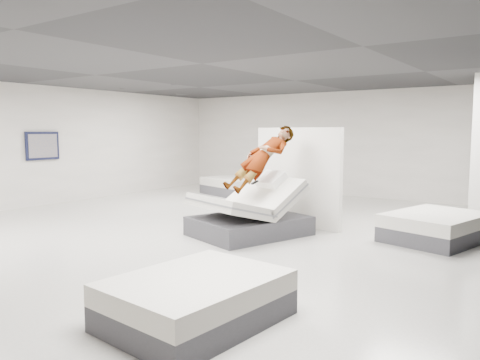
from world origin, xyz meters
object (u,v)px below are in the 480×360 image
Objects in this scene: remote at (255,182)px; flat_bed_right_near at (196,300)px; wall_poster at (43,146)px; divider_panel at (297,177)px; flat_bed_right_far at (436,227)px; person at (262,169)px; hero_bed at (249,215)px; flat_bed_left_far at (235,186)px.

remote is 4.06m from flat_bed_right_near.
divider_panel is at bearing 13.47° from wall_poster.
remote is at bearing -149.18° from flat_bed_right_far.
person is 0.84× the size of flat_bed_right_far.
wall_poster is (-6.70, -0.08, 0.56)m from remote.
divider_panel reaches higher than person.
flat_bed_right_near is (1.60, -5.16, -0.79)m from divider_panel.
wall_poster is (-8.36, 3.54, 1.35)m from flat_bed_right_near.
remote is at bearing -28.26° from hero_bed.
flat_bed_left_far is at bearing 58.58° from wall_poster.
person reaches higher than hero_bed.
flat_bed_right_far is (2.85, 1.70, -0.79)m from remote.
hero_bed reaches higher than remote.
wall_poster reaches higher than hero_bed.
flat_bed_right_far is (2.79, 0.16, -0.78)m from divider_panel.
flat_bed_right_near is at bearing -56.47° from flat_bed_left_far.
flat_bed_left_far is 5.69m from wall_poster.
person is 12.68× the size of remote.
flat_bed_right_far is at bearing 42.05° from person.
person is 6.62m from wall_poster.
flat_bed_left_far is (-3.62, 4.54, -0.13)m from hero_bed.
flat_bed_left_far is (-3.81, 4.64, -0.78)m from remote.
person is 4.51m from flat_bed_right_near.
flat_bed_left_far is (-6.66, 2.95, 0.01)m from flat_bed_right_far.
divider_panel reaches higher than wall_poster.
flat_bed_right_far is 0.95× the size of flat_bed_left_far.
remote is at bearing 0.67° from wall_poster.
wall_poster is (-6.60, -0.48, 0.33)m from person.
wall_poster is at bearing -161.05° from remote.
remote is 6.72m from wall_poster.
divider_panel is at bearing -38.73° from flat_bed_left_far.
hero_bed is at bearing 116.55° from flat_bed_right_near.
divider_panel is (0.16, 1.14, -0.23)m from person.
wall_poster is (-6.50, -0.18, 1.21)m from hero_bed.
person is at bearing -84.93° from divider_panel.
hero_bed is 3.44m from flat_bed_right_far.
flat_bed_right_far is at bearing 49.11° from remote.
person is 0.94× the size of flat_bed_right_near.
flat_bed_right_near is at bearing -22.96° from wall_poster.
hero_bed is 0.69m from remote.
divider_panel is (0.06, 1.54, -0.01)m from remote.
flat_bed_right_far is 1.12× the size of flat_bed_right_near.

